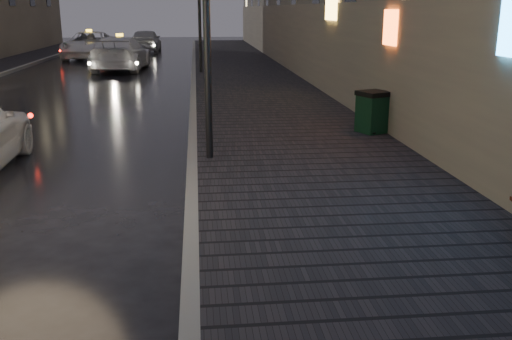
{
  "coord_description": "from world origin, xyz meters",
  "views": [
    {
      "loc": [
        1.63,
        -5.08,
        3.02
      ],
      "look_at": [
        2.42,
        2.52,
        0.85
      ],
      "focal_mm": 40.0,
      "sensor_mm": 36.0,
      "label": 1
    }
  ],
  "objects_px": {
    "taxi_mid": "(121,53)",
    "taxi_far": "(90,45)",
    "trash_bin": "(373,111)",
    "car_far": "(146,41)"
  },
  "relations": [
    {
      "from": "taxi_mid",
      "to": "taxi_far",
      "type": "bearing_deg",
      "value": -65.33
    },
    {
      "from": "trash_bin",
      "to": "taxi_far",
      "type": "bearing_deg",
      "value": 90.49
    },
    {
      "from": "taxi_mid",
      "to": "car_far",
      "type": "height_order",
      "value": "taxi_mid"
    },
    {
      "from": "trash_bin",
      "to": "taxi_mid",
      "type": "xyz_separation_m",
      "value": [
        -7.94,
        16.65,
        0.19
      ]
    },
    {
      "from": "taxi_mid",
      "to": "taxi_far",
      "type": "height_order",
      "value": "taxi_mid"
    },
    {
      "from": "taxi_mid",
      "to": "car_far",
      "type": "xyz_separation_m",
      "value": [
        0.24,
        12.55,
        -0.03
      ]
    },
    {
      "from": "car_far",
      "to": "taxi_mid",
      "type": "bearing_deg",
      "value": 89.91
    },
    {
      "from": "trash_bin",
      "to": "taxi_far",
      "type": "xyz_separation_m",
      "value": [
        -10.72,
        24.05,
        0.17
      ]
    },
    {
      "from": "trash_bin",
      "to": "taxi_mid",
      "type": "distance_m",
      "value": 18.45
    },
    {
      "from": "taxi_far",
      "to": "car_far",
      "type": "relative_size",
      "value": 1.24
    }
  ]
}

